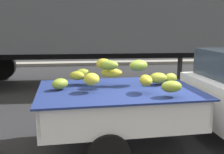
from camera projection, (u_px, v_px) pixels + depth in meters
name	position (u px, v px, depth m)	size (l,w,h in m)	color
ground	(162.00, 145.00, 5.02)	(220.00, 220.00, 0.00)	#28282B
curb_strip	(107.00, 63.00, 15.01)	(80.00, 0.80, 0.16)	gray
pickup_truck	(218.00, 95.00, 5.07)	(4.88, 2.14, 1.70)	white
semi_trailer	(90.00, 14.00, 9.68)	(12.04, 2.80, 3.95)	#4C5156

